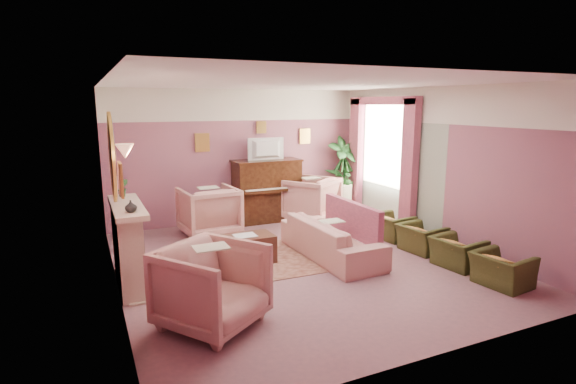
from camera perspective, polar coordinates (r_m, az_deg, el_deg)
name	(u,v)px	position (r m, az deg, el deg)	size (l,w,h in m)	color
floor	(301,262)	(7.28, 1.68, -8.91)	(5.50, 6.00, 0.01)	#895D66
ceiling	(302,83)	(6.85, 1.82, 13.67)	(5.50, 6.00, 0.01)	white
wall_back	(239,156)	(9.68, -6.21, 4.57)	(5.50, 0.02, 2.80)	#794D6B
wall_front	(443,222)	(4.51, 19.06, -3.58)	(5.50, 0.02, 2.80)	#794D6B
wall_left	(111,190)	(6.23, -21.53, 0.21)	(0.02, 6.00, 2.80)	#794D6B
wall_right	(439,166)	(8.51, 18.59, 3.15)	(0.02, 6.00, 2.80)	#794D6B
picture_rail_band	(238,105)	(9.61, -6.33, 10.94)	(5.50, 0.01, 0.65)	white
stripe_panel	(392,174)	(9.52, 13.06, 2.26)	(0.01, 3.00, 2.15)	#98A692
fireplace_surround	(127,247)	(6.63, -19.73, -6.61)	(0.30, 1.40, 1.10)	beige
fireplace_inset	(136,256)	(6.69, -18.79, -7.76)	(0.18, 0.72, 0.68)	black
fire_ember	(139,268)	(6.75, -18.35, -9.18)	(0.06, 0.54, 0.10)	#FF5923
mantel_shelf	(127,207)	(6.49, -19.80, -1.78)	(0.40, 1.55, 0.07)	beige
hearth	(145,281)	(6.83, -17.73, -10.77)	(0.55, 1.50, 0.02)	beige
mirror_frame	(112,158)	(6.37, -21.45, 4.09)	(0.04, 0.72, 1.20)	gold
mirror_glass	(114,158)	(6.37, -21.23, 4.11)	(0.01, 0.60, 1.06)	silver
sconce_shade	(125,151)	(5.32, -20.00, 4.89)	(0.20, 0.20, 0.16)	#E9A174
piano	(267,191)	(9.67, -2.71, 0.12)	(1.40, 0.60, 1.30)	#31190C
piano_keyshelf	(273,191)	(9.34, -1.90, 0.16)	(1.30, 0.12, 0.06)	#31190C
piano_keys	(273,189)	(9.33, -1.91, 0.41)	(1.20, 0.08, 0.02)	beige
piano_top	(267,161)	(9.57, -2.74, 4.00)	(1.45, 0.65, 0.04)	#31190C
television	(267,147)	(9.49, -2.65, 5.70)	(0.80, 0.12, 0.48)	black
print_back_left	(202,142)	(9.39, -10.83, 6.19)	(0.30, 0.03, 0.38)	gold
print_back_right	(305,136)	(10.21, 2.15, 7.10)	(0.26, 0.03, 0.34)	gold
print_back_mid	(261,127)	(9.77, -3.40, 8.20)	(0.22, 0.03, 0.26)	gold
print_left_wall	(121,180)	(5.00, -20.47, 1.48)	(0.03, 0.28, 0.36)	gold
window_blind	(384,143)	(9.63, 12.15, 6.14)	(0.03, 1.40, 1.80)	beige
curtain_left	(409,168)	(8.90, 15.17, 3.02)	(0.16, 0.34, 2.60)	#98445B
curtain_right	(356,157)	(10.37, 8.66, 4.38)	(0.16, 0.34, 2.60)	#98445B
pelmet	(383,101)	(9.54, 11.97, 11.28)	(0.16, 2.20, 0.16)	#98445B
mantel_plant	(123,188)	(7.00, -20.22, 0.51)	(0.16, 0.16, 0.28)	#1E5322
mantel_vase	(131,206)	(5.98, -19.33, -1.73)	(0.16, 0.16, 0.16)	white
area_rug	(249,262)	(7.31, -4.96, -8.82)	(2.50, 1.80, 0.01)	#8E5848
coffee_table	(242,250)	(7.20, -5.83, -7.31)	(1.00, 0.50, 0.45)	#442218
table_paper	(245,235)	(7.15, -5.49, -5.51)	(0.35, 0.28, 0.01)	silver
sofa	(331,232)	(7.44, 5.51, -5.04)	(0.71, 2.13, 0.86)	tan
sofa_throw	(352,219)	(7.60, 8.14, -3.43)	(0.11, 1.61, 0.59)	#98445B
floral_armchair_left	(209,209)	(8.72, -10.02, -2.10)	(1.01, 1.01, 1.05)	tan
floral_armchair_right	(310,197)	(9.71, 2.87, -0.58)	(1.01, 1.01, 1.05)	tan
floral_armchair_front	(212,282)	(5.22, -9.61, -11.22)	(1.01, 1.01, 1.05)	tan
olive_chair_a	(502,265)	(6.96, 25.56, -8.31)	(0.50, 0.72, 0.62)	#383C19
olive_chair_b	(458,248)	(7.47, 20.73, -6.63)	(0.50, 0.72, 0.62)	#383C19
olive_chair_c	(421,234)	(8.04, 16.58, -5.13)	(0.50, 0.72, 0.62)	#383C19
olive_chair_d	(391,223)	(8.64, 13.00, -3.81)	(0.50, 0.72, 0.62)	#383C19
side_table	(340,199)	(10.33, 6.64, -0.94)	(0.52, 0.52, 0.70)	beige
side_plant_big	(341,177)	(10.23, 6.71, 1.91)	(0.30, 0.30, 0.34)	#1E5322
side_plant_small	(348,179)	(10.21, 7.57, 1.70)	(0.16, 0.16, 0.28)	#1E5322
palm_pot	(343,205)	(10.54, 6.94, -1.70)	(0.34, 0.34, 0.34)	#A95C31
palm_plant	(343,168)	(10.38, 7.06, 3.10)	(0.76, 0.76, 1.44)	#1E5322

